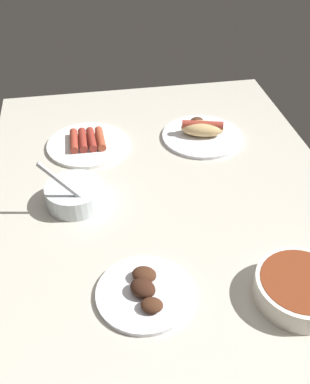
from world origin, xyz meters
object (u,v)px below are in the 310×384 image
at_px(plate_grilled_meat, 144,292).
at_px(bowl_chili, 300,288).
at_px(bowl_coleslaw, 75,194).
at_px(plate_sausages, 88,143).
at_px(plate_hotdog_assembled, 202,132).

height_order(plate_grilled_meat, bowl_chili, bowl_chili).
bearing_deg(bowl_coleslaw, plate_sausages, 170.16).
height_order(plate_grilled_meat, bowl_coleslaw, bowl_coleslaw).
bearing_deg(plate_hotdog_assembled, plate_grilled_meat, -25.23).
xyz_separation_m(plate_sausages, bowl_coleslaw, (0.25, -0.04, 0.02)).
height_order(plate_grilled_meat, plate_hotdog_assembled, plate_hotdog_assembled).
xyz_separation_m(plate_grilled_meat, bowl_chili, (0.06, 0.30, 0.02)).
bearing_deg(bowl_chili, plate_hotdog_assembled, -176.07).
bearing_deg(plate_sausages, plate_grilled_meat, 8.25).
bearing_deg(plate_grilled_meat, plate_sausages, -171.75).
distance_m(plate_grilled_meat, plate_hotdog_assembled, 0.60).
relative_size(plate_grilled_meat, plate_sausages, 0.82).
bearing_deg(bowl_coleslaw, plate_hotdog_assembled, 122.04).
distance_m(bowl_chili, plate_hotdog_assembled, 0.60).
relative_size(plate_sausages, bowl_coleslaw, 1.61).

